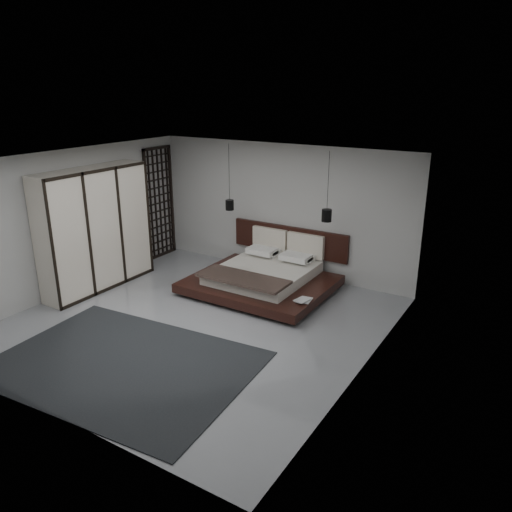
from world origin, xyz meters
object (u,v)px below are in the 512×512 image
Objects in this scene: bed at (264,276)px; pendant_right at (327,215)px; lattice_screen at (160,203)px; pendant_left at (230,205)px; wardrobe at (95,229)px; rug at (123,364)px.

pendant_right reaches higher than bed.
pendant_right reaches higher than lattice_screen.
lattice_screen is at bearing 176.72° from pendant_left.
pendant_left is 0.56× the size of wardrobe.
rug is at bearing -109.36° from pendant_right.
lattice_screen is 4.32m from pendant_right.
lattice_screen reaches higher than rug.
pendant_right is 0.35× the size of rug.
pendant_left and pendant_right have the same top height.
lattice_screen is 1.05× the size of wardrobe.
wardrobe is (-2.94, -1.64, 0.94)m from bed.
wardrobe is (-4.06, -2.06, -0.38)m from pendant_right.
wardrobe is at bearing 143.25° from rug.
rug is at bearing -36.75° from wardrobe.
bed reaches higher than rug.
lattice_screen is at bearing 170.41° from bed.
bed is 1.77m from pendant_right.
rug is (2.89, -4.15, -1.29)m from lattice_screen.
bed is (3.19, -0.54, -1.02)m from lattice_screen.
pendant_left reaches higher than rug.
pendant_right is 4.56m from wardrobe.
bed is 2.05× the size of pendant_right.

